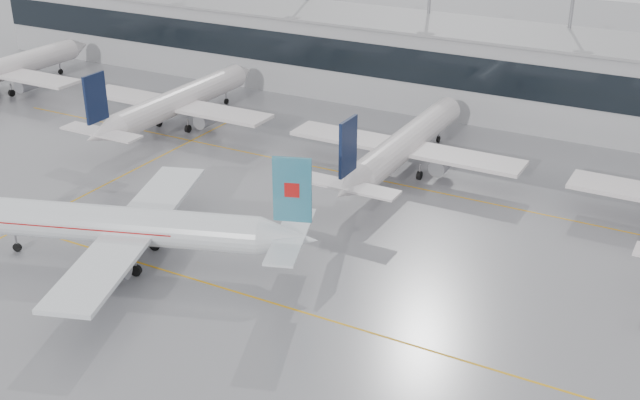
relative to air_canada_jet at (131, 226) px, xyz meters
The scene contains 12 objects.
ground 14.90m from the air_canada_jet, ahead, with size 320.00×320.00×0.00m, color gray.
taxi_line_main 14.90m from the air_canada_jet, ahead, with size 120.00×0.25×0.01m, color orange.
taxi_line_north 33.50m from the air_canada_jet, 64.38° to the left, with size 120.00×0.25×0.01m, color orange.
taxi_line_cross 21.99m from the air_canada_jet, 136.13° to the left, with size 0.25×60.00×0.01m, color orange.
terminal 63.69m from the air_canada_jet, 76.93° to the left, with size 180.00×15.00×12.00m, color #9E9EA2.
terminal_glass 56.44m from the air_canada_jet, 75.20° to the left, with size 180.00×0.20×5.00m, color black.
terminal_roof 64.20m from the air_canada_jet, 76.93° to the left, with size 182.00×16.00×0.40m, color gray.
light_masts 70.16m from the air_canada_jet, 78.05° to the left, with size 156.40×1.00×22.60m.
air_canada_jet is the anchor object (origin of this frame).
parked_jet_a 65.02m from the air_canada_jet, 148.79° to the left, with size 29.64×36.96×11.72m.
parked_jet_b 39.50m from the air_canada_jet, 121.45° to the left, with size 29.64×36.96×11.72m.
parked_jet_c 36.64m from the air_canada_jet, 66.87° to the left, with size 29.64×36.96×11.72m.
Camera 1 is at (35.00, -52.06, 38.83)m, focal length 45.00 mm.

